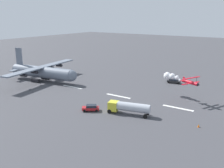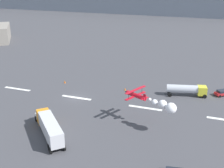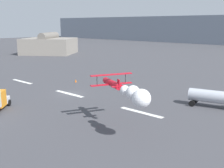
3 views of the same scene
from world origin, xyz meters
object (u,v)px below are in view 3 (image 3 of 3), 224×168
(fuel_tanker_truck, at_px, (221,98))
(traffic_cone_far, at_px, (137,92))
(traffic_cone_near, at_px, (76,81))
(stunt_biplane_red, at_px, (130,92))

(fuel_tanker_truck, bearing_deg, traffic_cone_far, -173.71)
(traffic_cone_near, xyz_separation_m, traffic_cone_far, (17.93, 0.53, 0.00))
(traffic_cone_near, bearing_deg, traffic_cone_far, 1.71)
(stunt_biplane_red, relative_size, traffic_cone_near, 16.05)
(stunt_biplane_red, distance_m, traffic_cone_near, 34.72)
(stunt_biplane_red, bearing_deg, traffic_cone_near, 150.81)
(traffic_cone_near, bearing_deg, fuel_tanker_truck, 3.87)
(fuel_tanker_truck, bearing_deg, stunt_biplane_red, -101.71)
(fuel_tanker_truck, xyz_separation_m, traffic_cone_far, (-15.98, -1.76, -1.38))
(stunt_biplane_red, relative_size, traffic_cone_far, 16.05)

